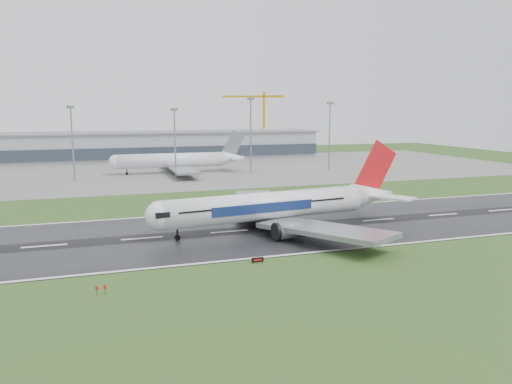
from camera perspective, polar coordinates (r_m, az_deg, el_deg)
name	(u,v)px	position (r m, az deg, el deg)	size (l,w,h in m)	color
ground	(142,239)	(112.17, -13.06, -5.29)	(520.00, 520.00, 0.00)	#2A4A1B
runway	(142,238)	(112.16, -13.06, -5.26)	(400.00, 45.00, 0.10)	black
apron	(116,172)	(235.08, -15.88, 2.24)	(400.00, 130.00, 0.08)	slate
terminal	(111,147)	(294.09, -16.46, 5.05)	(240.00, 36.00, 15.00)	gray
main_airliner	(283,188)	(116.94, 3.19, 0.47)	(66.01, 62.87, 19.49)	white
parked_airliner	(177,153)	(224.98, -9.17, 4.53)	(62.59, 58.27, 18.35)	silver
tower_crane	(264,123)	(326.33, 0.93, 8.03)	(40.18, 2.19, 40.03)	#CA900A
runway_sign	(258,260)	(92.43, 0.19, -7.89)	(2.30, 0.26, 1.04)	black
floodmast_2	(73,145)	(208.84, -20.47, 5.09)	(0.64, 0.64, 28.72)	gray
floodmast_3	(175,144)	(211.22, -9.36, 5.48)	(0.64, 0.64, 27.81)	gray
floodmast_4	(251,137)	(218.77, -0.61, 6.34)	(0.64, 0.64, 32.44)	gray
floodmast_5	(329,138)	(233.34, 8.50, 6.23)	(0.64, 0.64, 30.78)	gray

